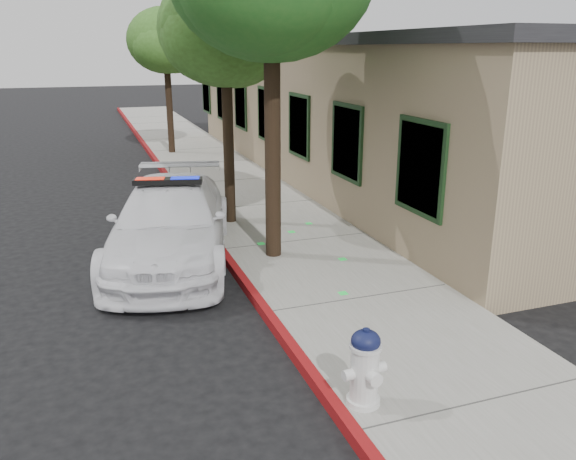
# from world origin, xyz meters

# --- Properties ---
(ground) EXTENTS (120.00, 120.00, 0.00)m
(ground) POSITION_xyz_m (0.00, 0.00, 0.00)
(ground) COLOR black
(ground) RESTS_ON ground
(sidewalk) EXTENTS (3.20, 60.00, 0.15)m
(sidewalk) POSITION_xyz_m (1.60, 3.00, 0.07)
(sidewalk) COLOR gray
(sidewalk) RESTS_ON ground
(red_curb) EXTENTS (0.14, 60.00, 0.16)m
(red_curb) POSITION_xyz_m (0.06, 3.00, 0.08)
(red_curb) COLOR maroon
(red_curb) RESTS_ON ground
(clapboard_building) EXTENTS (7.30, 20.89, 4.24)m
(clapboard_building) POSITION_xyz_m (6.69, 9.00, 2.13)
(clapboard_building) COLOR #9D8A67
(clapboard_building) RESTS_ON ground
(police_car) EXTENTS (3.35, 5.58, 1.63)m
(police_car) POSITION_xyz_m (-0.90, 3.08, 0.76)
(police_car) COLOR white
(police_car) RESTS_ON ground
(fire_hydrant) EXTENTS (0.52, 0.45, 0.92)m
(fire_hydrant) POSITION_xyz_m (0.35, -2.59, 0.61)
(fire_hydrant) COLOR silver
(fire_hydrant) RESTS_ON sidewalk
(street_tree_mid) EXTENTS (2.81, 2.90, 5.36)m
(street_tree_mid) POSITION_xyz_m (0.70, 4.87, 4.19)
(street_tree_mid) COLOR black
(street_tree_mid) RESTS_ON sidewalk
(street_tree_far) EXTENTS (2.79, 2.88, 5.23)m
(street_tree_far) POSITION_xyz_m (0.88, 14.54, 4.08)
(street_tree_far) COLOR black
(street_tree_far) RESTS_ON sidewalk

